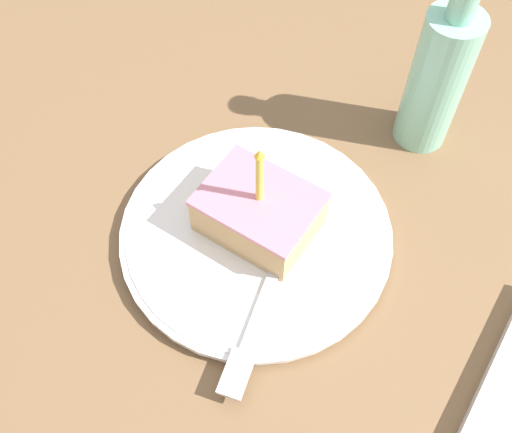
{
  "coord_description": "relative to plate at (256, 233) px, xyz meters",
  "views": [
    {
      "loc": [
        -0.26,
        -0.17,
        0.56
      ],
      "look_at": [
        0.02,
        0.02,
        0.04
      ],
      "focal_mm": 42.0,
      "sensor_mm": 36.0,
      "label": 1
    }
  ],
  "objects": [
    {
      "name": "fork",
      "position": [
        -0.08,
        -0.06,
        0.01
      ],
      "size": [
        0.2,
        0.06,
        0.0
      ],
      "color": "silver",
      "rests_on": "plate"
    },
    {
      "name": "cake_slice",
      "position": [
        0.01,
        0.0,
        0.03
      ],
      "size": [
        0.09,
        0.12,
        0.13
      ],
      "color": "tan",
      "rests_on": "plate"
    },
    {
      "name": "plate",
      "position": [
        0.0,
        0.0,
        0.0
      ],
      "size": [
        0.29,
        0.29,
        0.02
      ],
      "color": "white",
      "rests_on": "ground_plane"
    },
    {
      "name": "ground_plane",
      "position": [
        -0.02,
        -0.02,
        -0.03
      ],
      "size": [
        2.4,
        2.4,
        0.04
      ],
      "color": "brown",
      "rests_on": "ground"
    },
    {
      "name": "bottle",
      "position": [
        0.23,
        -0.08,
        0.08
      ],
      "size": [
        0.06,
        0.06,
        0.23
      ],
      "color": "#8CD1B2",
      "rests_on": "ground_plane"
    }
  ]
}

